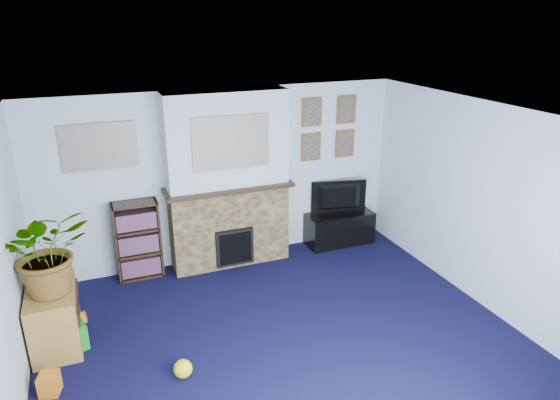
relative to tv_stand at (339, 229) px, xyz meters
name	(u,v)px	position (x,y,z in m)	size (l,w,h in m)	color
floor	(286,345)	(-1.71, -2.03, -0.22)	(5.00, 4.50, 0.01)	black
ceiling	(287,121)	(-1.71, -2.03, 2.17)	(5.00, 4.50, 0.01)	white
wall_back	(224,177)	(-1.71, 0.22, 0.97)	(5.00, 0.04, 2.40)	silver
wall_front	(434,398)	(-1.71, -4.28, 0.97)	(5.00, 0.04, 2.40)	silver
wall_right	(487,208)	(0.79, -2.03, 0.97)	(0.04, 4.50, 2.40)	silver
chimney_breast	(228,182)	(-1.71, 0.02, 0.96)	(1.72, 0.50, 2.40)	brown
collage_main	(231,142)	(-1.71, -0.19, 1.56)	(1.00, 0.03, 0.68)	gray
collage_left	(99,147)	(-3.26, 0.21, 1.55)	(0.90, 0.03, 0.58)	gray
portrait_tl	(312,112)	(-0.41, 0.20, 1.77)	(0.30, 0.03, 0.40)	brown
portrait_tr	(346,110)	(0.14, 0.20, 1.77)	(0.30, 0.03, 0.40)	brown
portrait_bl	(311,147)	(-0.41, 0.20, 1.27)	(0.30, 0.03, 0.40)	brown
portrait_br	(345,143)	(0.14, 0.20, 1.27)	(0.30, 0.03, 0.40)	brown
tv_stand	(339,229)	(0.00, 0.00, 0.00)	(1.02, 0.43, 0.48)	black
television	(340,198)	(0.00, 0.02, 0.50)	(0.84, 0.11, 0.48)	black
bookshelf	(138,242)	(-2.94, 0.08, 0.28)	(0.58, 0.28, 1.05)	black
sideboard	(54,315)	(-3.95, -1.09, 0.12)	(0.47, 0.84, 0.66)	olive
potted_plant	(47,251)	(-3.90, -1.14, 0.88)	(0.81, 0.70, 0.90)	#26661E
mantel_clock	(226,181)	(-1.75, -0.03, 1.00)	(0.11, 0.06, 0.15)	gold
mantel_candle	(248,178)	(-1.44, -0.03, 1.01)	(0.04, 0.04, 0.14)	#B2BFC6
mantel_teddy	(193,186)	(-2.19, -0.03, 0.99)	(0.13, 0.13, 0.13)	slate
mantel_can	(275,176)	(-1.06, -0.03, 0.99)	(0.07, 0.07, 0.13)	orange
green_crate	(67,338)	(-3.86, -1.24, -0.08)	(0.36, 0.29, 0.29)	#198C26
toy_ball	(183,369)	(-2.82, -2.11, -0.13)	(0.18, 0.18, 0.18)	yellow
toy_block	(49,383)	(-4.01, -1.88, -0.11)	(0.17, 0.17, 0.21)	orange
toy_tube	(72,321)	(-3.81, -0.83, -0.15)	(0.14, 0.14, 0.30)	orange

